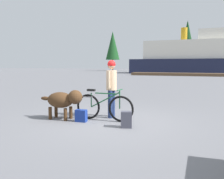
{
  "coord_description": "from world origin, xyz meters",
  "views": [
    {
      "loc": [
        2.46,
        -6.11,
        1.63
      ],
      "look_at": [
        -0.12,
        0.73,
        0.84
      ],
      "focal_mm": 37.61,
      "sensor_mm": 36.0,
      "label": 1
    }
  ],
  "objects": [
    {
      "name": "ground_plane",
      "position": [
        0.0,
        0.0,
        0.0
      ],
      "size": [
        160.0,
        160.0,
        0.0
      ],
      "primitive_type": "plane",
      "color": "slate"
    },
    {
      "name": "backpack",
      "position": [
        0.71,
        -0.43,
        0.21
      ],
      "size": [
        0.33,
        0.27,
        0.42
      ],
      "primitive_type": "cube",
      "rotation": [
        0.0,
        0.0,
        0.3
      ],
      "color": "#3F3F4C",
      "rests_on": "ground_plane"
    },
    {
      "name": "pine_tree_center",
      "position": [
        -0.77,
        52.15,
        6.94
      ],
      "size": [
        4.31,
        4.31,
        11.81
      ],
      "color": "#4C331E",
      "rests_on": "ground_plane"
    },
    {
      "name": "dog",
      "position": [
        -1.31,
        -0.2,
        0.58
      ],
      "size": [
        1.4,
        0.55,
        0.89
      ],
      "color": "#472D19",
      "rests_on": "ground_plane"
    },
    {
      "name": "dock_pier",
      "position": [
        -0.19,
        29.51,
        0.2
      ],
      "size": [
        14.5,
        2.35,
        0.4
      ],
      "primitive_type": "cube",
      "color": "brown",
      "rests_on": "ground_plane"
    },
    {
      "name": "person_cyclist",
      "position": [
        -0.08,
        0.56,
        1.06
      ],
      "size": [
        0.32,
        0.53,
        1.76
      ],
      "color": "navy",
      "rests_on": "ground_plane"
    },
    {
      "name": "ferry_boat",
      "position": [
        2.42,
        38.55,
        2.83
      ],
      "size": [
        24.03,
        7.49,
        8.18
      ],
      "color": "#191E38",
      "rests_on": "ground_plane"
    },
    {
      "name": "handbag_pannier",
      "position": [
        -0.68,
        -0.29,
        0.17
      ],
      "size": [
        0.33,
        0.2,
        0.34
      ],
      "primitive_type": "cube",
      "rotation": [
        0.0,
        0.0,
        0.05
      ],
      "color": "navy",
      "rests_on": "ground_plane"
    },
    {
      "name": "bicycle",
      "position": [
        -0.14,
        0.09,
        0.4
      ],
      "size": [
        1.78,
        0.44,
        0.93
      ],
      "color": "black",
      "rests_on": "ground_plane"
    },
    {
      "name": "pine_tree_far_left",
      "position": [
        -19.47,
        52.42,
        6.58
      ],
      "size": [
        3.63,
        3.63,
        10.27
      ],
      "color": "#4C331E",
      "rests_on": "ground_plane"
    }
  ]
}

